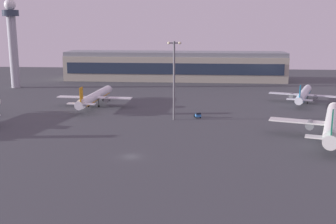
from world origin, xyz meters
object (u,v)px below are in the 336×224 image
object	(u,v)px
airplane_terminal_side	(95,97)
control_tower	(12,38)
airplane_taxiway_distant	(333,123)
pushback_tug	(198,115)
apron_light_central	(174,76)
airplane_mid_apron	(304,94)

from	to	relation	value
airplane_terminal_side	control_tower	bearing A→B (deg)	142.41
airplane_taxiway_distant	control_tower	bearing A→B (deg)	164.67
airplane_taxiway_distant	pushback_tug	distance (m)	45.08
airplane_taxiway_distant	airplane_terminal_side	xyz separation A→B (m)	(-79.87, 40.43, -0.65)
control_tower	airplane_terminal_side	world-z (taller)	control_tower
pushback_tug	airplane_terminal_side	bearing A→B (deg)	-42.72
control_tower	pushback_tug	distance (m)	116.00
apron_light_central	pushback_tug	bearing A→B (deg)	23.01
airplane_taxiway_distant	apron_light_central	size ratio (longest dim) A/B	1.67
airplane_mid_apron	pushback_tug	xyz separation A→B (m)	(-43.13, -32.49, -2.42)
airplane_terminal_side	airplane_mid_apron	world-z (taller)	airplane_terminal_side
airplane_terminal_side	apron_light_central	world-z (taller)	apron_light_central
control_tower	apron_light_central	bearing A→B (deg)	-37.46
control_tower	airplane_terminal_side	distance (m)	73.16
airplane_terminal_side	pushback_tug	size ratio (longest dim) A/B	11.04
airplane_mid_apron	pushback_tug	size ratio (longest dim) A/B	9.99
airplane_taxiway_distant	apron_light_central	distance (m)	51.83
airplane_mid_apron	apron_light_central	xyz separation A→B (m)	(-51.27, -35.94, 11.65)
control_tower	airplane_taxiway_distant	bearing A→B (deg)	-32.72
airplane_terminal_side	airplane_taxiway_distant	bearing A→B (deg)	-24.19
pushback_tug	airplane_mid_apron	bearing A→B (deg)	-162.63
airplane_mid_apron	control_tower	bearing A→B (deg)	-173.82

